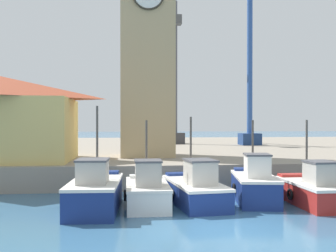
# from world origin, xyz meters

# --- Properties ---
(ground_plane) EXTENTS (300.00, 300.00, 0.00)m
(ground_plane) POSITION_xyz_m (0.00, 0.00, 0.00)
(ground_plane) COLOR #386689
(quay_wharf) EXTENTS (120.00, 40.00, 1.38)m
(quay_wharf) POSITION_xyz_m (0.00, 27.46, 0.69)
(quay_wharf) COLOR gray
(quay_wharf) RESTS_ON ground
(fishing_boat_far_left) EXTENTS (2.25, 4.88, 4.43)m
(fishing_boat_far_left) POSITION_xyz_m (-4.78, 3.16, 0.79)
(fishing_boat_far_left) COLOR navy
(fishing_boat_far_left) RESTS_ON ground
(fishing_boat_left_outer) EXTENTS (1.95, 4.18, 3.81)m
(fishing_boat_left_outer) POSITION_xyz_m (-2.57, 3.71, 0.70)
(fishing_boat_left_outer) COLOR silver
(fishing_boat_left_outer) RESTS_ON ground
(fishing_boat_left_inner) EXTENTS (2.52, 5.19, 3.98)m
(fishing_boat_left_inner) POSITION_xyz_m (-0.38, 3.99, 0.69)
(fishing_boat_left_inner) COLOR navy
(fishing_boat_left_inner) RESTS_ON ground
(fishing_boat_mid_left) EXTENTS (2.40, 4.38, 3.82)m
(fishing_boat_mid_left) POSITION_xyz_m (2.46, 4.15, 0.79)
(fishing_boat_mid_left) COLOR navy
(fishing_boat_mid_left) RESTS_ON ground
(fishing_boat_center) EXTENTS (1.94, 4.36, 3.82)m
(fishing_boat_center) POSITION_xyz_m (4.84, 3.22, 0.69)
(fishing_boat_center) COLOR #AD2823
(fishing_boat_center) RESTS_ON ground
(clock_tower) EXTENTS (4.09, 4.09, 16.92)m
(clock_tower) POSITION_xyz_m (-2.06, 13.68, 9.40)
(clock_tower) COLOR tan
(clock_tower) RESTS_ON quay_wharf
(port_crane_near) EXTENTS (2.00, 9.10, 18.00)m
(port_crane_near) POSITION_xyz_m (1.81, 29.46, 7.64)
(port_crane_near) COLOR #353539
(port_crane_near) RESTS_ON quay_wharf
(port_crane_far) EXTENTS (3.67, 7.26, 20.75)m
(port_crane_far) POSITION_xyz_m (9.39, 26.38, 9.34)
(port_crane_far) COLOR navy
(port_crane_far) RESTS_ON quay_wharf
(dock_worker_near_tower) EXTENTS (0.34, 0.22, 1.62)m
(dock_worker_near_tower) POSITION_xyz_m (-7.37, 8.61, 2.23)
(dock_worker_near_tower) COLOR #33333D
(dock_worker_near_tower) RESTS_ON quay_wharf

